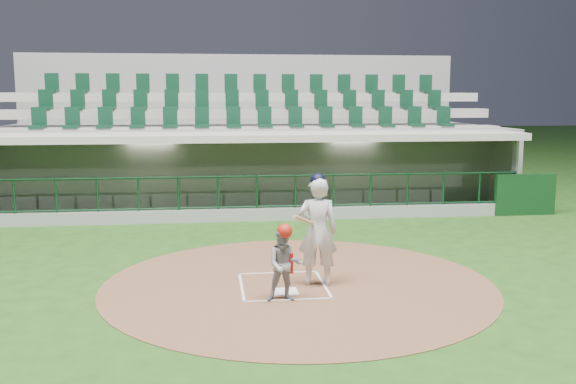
{
  "coord_description": "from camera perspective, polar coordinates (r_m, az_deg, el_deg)",
  "views": [
    {
      "loc": [
        -1.28,
        -11.53,
        3.43
      ],
      "look_at": [
        0.45,
        2.6,
        1.3
      ],
      "focal_mm": 40.0,
      "sensor_mm": 36.0,
      "label": 1
    }
  ],
  "objects": [
    {
      "name": "seating_deck",
      "position": [
        22.56,
        -3.72,
        3.39
      ],
      "size": [
        17.0,
        6.72,
        5.15
      ],
      "color": "gray",
      "rests_on": "ground"
    },
    {
      "name": "batter_box_chalk",
      "position": [
        11.8,
        -0.46,
        -8.3
      ],
      "size": [
        1.55,
        1.8,
        0.01
      ],
      "color": "white",
      "rests_on": "ground"
    },
    {
      "name": "dugout_structure",
      "position": [
        19.53,
        -3.16,
        1.25
      ],
      "size": [
        16.4,
        3.7,
        3.0
      ],
      "color": "slate",
      "rests_on": "ground"
    },
    {
      "name": "batter",
      "position": [
        11.64,
        2.63,
        -3.38
      ],
      "size": [
        0.93,
        0.93,
        2.06
      ],
      "color": "silver",
      "rests_on": "dirt_circle"
    },
    {
      "name": "ground",
      "position": [
        12.09,
        -0.63,
        -7.96
      ],
      "size": [
        120.0,
        120.0,
        0.0
      ],
      "primitive_type": "plane",
      "color": "#1C4313",
      "rests_on": "ground"
    },
    {
      "name": "catcher",
      "position": [
        10.81,
        -0.31,
        -6.34
      ],
      "size": [
        0.62,
        0.49,
        1.32
      ],
      "color": "gray",
      "rests_on": "dirt_circle"
    },
    {
      "name": "dirt_circle",
      "position": [
        11.94,
        0.93,
        -8.16
      ],
      "size": [
        7.2,
        7.2,
        0.01
      ],
      "primitive_type": "cylinder",
      "color": "brown",
      "rests_on": "ground"
    },
    {
      "name": "home_plate",
      "position": [
        11.42,
        -0.23,
        -8.85
      ],
      "size": [
        0.43,
        0.43,
        0.02
      ],
      "primitive_type": "cube",
      "color": "white",
      "rests_on": "dirt_circle"
    }
  ]
}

